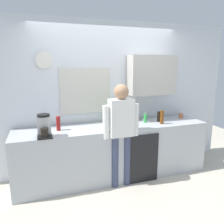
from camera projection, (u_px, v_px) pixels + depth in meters
The scene contains 15 objects.
ground_plane at pixel (120, 185), 3.51m from camera, with size 8.00×8.00×0.00m, color beige.
kitchen_counter at pixel (114, 152), 3.69m from camera, with size 3.18×0.64×0.89m, color #B2B7BC.
dishwasher_panel at pixel (142, 159), 3.51m from camera, with size 0.56×0.02×0.80m, color black.
back_wall_assembly at pixel (112, 95), 3.90m from camera, with size 4.78×0.42×2.60m.
coffee_maker at pixel (44, 127), 3.03m from camera, with size 0.20×0.20×0.33m.
bottle_red_vinegar at pixel (58, 123), 3.34m from camera, with size 0.06×0.06×0.22m, color maroon.
bottle_dark_sauce at pixel (159, 117), 3.85m from camera, with size 0.06×0.06×0.18m, color black.
bottle_clear_soda at pixel (119, 115), 3.73m from camera, with size 0.09×0.09×0.28m, color #2D8C33.
bottle_amber_beer at pixel (162, 117), 3.71m from camera, with size 0.06×0.06×0.23m, color brown.
cup_terracotta_mug at pixel (181, 116), 4.12m from camera, with size 0.08×0.08×0.09m, color #B26647.
mixing_bowl at pixel (121, 126), 3.47m from camera, with size 0.22×0.22×0.08m, color white.
potted_plant at pixel (109, 118), 3.57m from camera, with size 0.15×0.15×0.23m.
dish_soap at pixel (145, 118), 3.81m from camera, with size 0.06×0.06×0.18m.
storage_canister at pixel (133, 116), 3.92m from camera, with size 0.14×0.14×0.17m, color silver.
person_at_sink at pixel (121, 128), 3.31m from camera, with size 0.57×0.22×1.60m.
Camera 1 is at (-1.15, -2.97, 1.88)m, focal length 35.32 mm.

